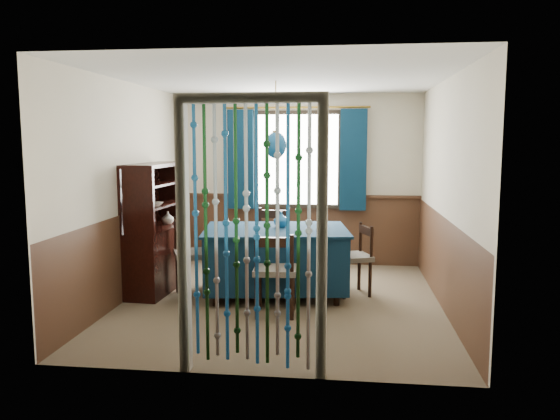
# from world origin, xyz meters

# --- Properties ---
(floor) EXTENTS (4.00, 4.00, 0.00)m
(floor) POSITION_xyz_m (0.00, 0.00, 0.00)
(floor) COLOR brown
(floor) RESTS_ON ground
(ceiling) EXTENTS (4.00, 4.00, 0.00)m
(ceiling) POSITION_xyz_m (0.00, 0.00, 2.50)
(ceiling) COLOR silver
(ceiling) RESTS_ON ground
(wall_back) EXTENTS (3.60, 0.00, 3.60)m
(wall_back) POSITION_xyz_m (0.00, 2.00, 1.25)
(wall_back) COLOR beige
(wall_back) RESTS_ON ground
(wall_front) EXTENTS (3.60, 0.00, 3.60)m
(wall_front) POSITION_xyz_m (0.00, -2.00, 1.25)
(wall_front) COLOR beige
(wall_front) RESTS_ON ground
(wall_left) EXTENTS (0.00, 4.00, 4.00)m
(wall_left) POSITION_xyz_m (-1.80, 0.00, 1.25)
(wall_left) COLOR beige
(wall_left) RESTS_ON ground
(wall_right) EXTENTS (0.00, 4.00, 4.00)m
(wall_right) POSITION_xyz_m (1.80, 0.00, 1.25)
(wall_right) COLOR beige
(wall_right) RESTS_ON ground
(wainscot_back) EXTENTS (3.60, 0.00, 3.60)m
(wainscot_back) POSITION_xyz_m (0.00, 1.99, 0.50)
(wainscot_back) COLOR #472B1A
(wainscot_back) RESTS_ON ground
(wainscot_front) EXTENTS (3.60, 0.00, 3.60)m
(wainscot_front) POSITION_xyz_m (0.00, -1.99, 0.50)
(wainscot_front) COLOR #472B1A
(wainscot_front) RESTS_ON ground
(wainscot_left) EXTENTS (0.00, 4.00, 4.00)m
(wainscot_left) POSITION_xyz_m (-1.79, 0.00, 0.50)
(wainscot_left) COLOR #472B1A
(wainscot_left) RESTS_ON ground
(wainscot_right) EXTENTS (0.00, 4.00, 4.00)m
(wainscot_right) POSITION_xyz_m (1.79, 0.00, 0.50)
(wainscot_right) COLOR #472B1A
(wainscot_right) RESTS_ON ground
(window) EXTENTS (1.32, 0.12, 1.42)m
(window) POSITION_xyz_m (0.00, 1.95, 1.55)
(window) COLOR black
(window) RESTS_ON wall_back
(doorway) EXTENTS (1.16, 0.12, 2.18)m
(doorway) POSITION_xyz_m (0.00, -1.94, 1.05)
(doorway) COLOR silver
(doorway) RESTS_ON ground
(dining_table) EXTENTS (1.80, 1.36, 0.80)m
(dining_table) POSITION_xyz_m (-0.09, 0.25, 0.46)
(dining_table) COLOR #0B2338
(dining_table) RESTS_ON floor
(chair_near) EXTENTS (0.47, 0.45, 0.89)m
(chair_near) POSITION_xyz_m (-0.00, -0.50, 0.47)
(chair_near) COLOR black
(chair_near) RESTS_ON floor
(chair_far) EXTENTS (0.47, 0.45, 0.94)m
(chair_far) POSITION_xyz_m (-0.23, 0.97, 0.50)
(chair_far) COLOR black
(chair_far) RESTS_ON floor
(chair_left) EXTENTS (0.58, 0.59, 0.93)m
(chair_left) POSITION_xyz_m (-1.08, 0.12, 0.49)
(chair_left) COLOR black
(chair_left) RESTS_ON floor
(chair_right) EXTENTS (0.52, 0.53, 0.84)m
(chair_right) POSITION_xyz_m (0.83, 0.41, 0.45)
(chair_right) COLOR black
(chair_right) RESTS_ON floor
(sideboard) EXTENTS (0.48, 1.21, 1.56)m
(sideboard) POSITION_xyz_m (-1.57, 0.33, 0.55)
(sideboard) COLOR black
(sideboard) RESTS_ON floor
(pendant_lamp) EXTENTS (0.25, 0.25, 0.88)m
(pendant_lamp) POSITION_xyz_m (-0.09, 0.25, 1.78)
(pendant_lamp) COLOR olive
(pendant_lamp) RESTS_ON ceiling
(vase_table) EXTENTS (0.17, 0.17, 0.17)m
(vase_table) POSITION_xyz_m (-0.04, 0.37, 0.89)
(vase_table) COLOR navy
(vase_table) RESTS_ON dining_table
(bowl_shelf) EXTENTS (0.28, 0.28, 0.05)m
(bowl_shelf) POSITION_xyz_m (-1.51, 0.11, 1.09)
(bowl_shelf) COLOR beige
(bowl_shelf) RESTS_ON sideboard
(vase_sideboard) EXTENTS (0.22, 0.22, 0.18)m
(vase_sideboard) POSITION_xyz_m (-1.51, 0.60, 0.87)
(vase_sideboard) COLOR beige
(vase_sideboard) RESTS_ON sideboard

